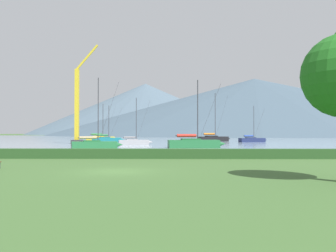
{
  "coord_description": "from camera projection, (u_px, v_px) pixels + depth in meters",
  "views": [
    {
      "loc": [
        3.45,
        -21.92,
        2.35
      ],
      "look_at": [
        1.96,
        62.4,
        3.82
      ],
      "focal_mm": 39.09,
      "sensor_mm": 36.0,
      "label": 1
    }
  ],
  "objects": [
    {
      "name": "ground_plane",
      "position": [
        117.0,
        171.0,
        21.93
      ],
      "size": [
        1000.0,
        1000.0,
        0.0
      ],
      "primitive_type": "plane",
      "color": "#3D602D"
    },
    {
      "name": "harbor_water",
      "position": [
        167.0,
        138.0,
        158.89
      ],
      "size": [
        320.0,
        246.0,
        0.0
      ],
      "primitive_type": "cube",
      "color": "#8499A8",
      "rests_on": "ground_plane"
    },
    {
      "name": "hedge_line",
      "position": [
        136.0,
        154.0,
        32.93
      ],
      "size": [
        80.0,
        1.2,
        0.87
      ],
      "primitive_type": "cube",
      "color": "#284C23",
      "rests_on": "ground_plane"
    },
    {
      "name": "sailboat_slip_1",
      "position": [
        107.0,
        139.0,
        88.29
      ],
      "size": [
        8.02,
        3.93,
        8.86
      ],
      "rotation": [
        0.0,
        0.0,
        0.25
      ],
      "color": "#19707A",
      "rests_on": "harbor_water"
    },
    {
      "name": "sailboat_slip_3",
      "position": [
        95.0,
        144.0,
        53.43
      ],
      "size": [
        7.56,
        4.15,
        10.4
      ],
      "rotation": [
        0.0,
        0.0,
        0.32
      ],
      "color": "#236B38",
      "rests_on": "harbor_water"
    },
    {
      "name": "sailboat_slip_6",
      "position": [
        213.0,
        138.0,
        95.94
      ],
      "size": [
        9.23,
        5.27,
        12.77
      ],
      "rotation": [
        0.0,
        0.0,
        0.35
      ],
      "color": "black",
      "rests_on": "harbor_water"
    },
    {
      "name": "sailboat_slip_7",
      "position": [
        101.0,
        138.0,
        99.29
      ],
      "size": [
        8.9,
        3.75,
        10.14
      ],
      "rotation": [
        0.0,
        0.0,
        0.16
      ],
      "color": "gold",
      "rests_on": "harbor_water"
    },
    {
      "name": "sailboat_slip_8",
      "position": [
        252.0,
        140.0,
        88.25
      ],
      "size": [
        7.29,
        3.64,
        8.77
      ],
      "rotation": [
        0.0,
        0.0,
        0.26
      ],
      "color": "navy",
      "rests_on": "harbor_water"
    },
    {
      "name": "sailboat_slip_10",
      "position": [
        134.0,
        142.0,
        70.03
      ],
      "size": [
        6.73,
        3.13,
        9.0
      ],
      "rotation": [
        0.0,
        0.0,
        0.22
      ],
      "color": "#9E9EA3",
      "rests_on": "harbor_water"
    },
    {
      "name": "sailboat_slip_11",
      "position": [
        194.0,
        143.0,
        55.31
      ],
      "size": [
        8.99,
        3.56,
        10.33
      ],
      "rotation": [
        0.0,
        0.0,
        0.13
      ],
      "color": "#236B38",
      "rests_on": "harbor_water"
    },
    {
      "name": "dock_crane",
      "position": [
        78.0,
        110.0,
        75.54
      ],
      "size": [
        5.39,
        2.0,
        20.58
      ],
      "color": "#333338",
      "rests_on": "ground_plane"
    },
    {
      "name": "distant_hill_west_ridge",
      "position": [
        203.0,
        118.0,
        438.51
      ],
      "size": [
        269.66,
        269.66,
        39.67
      ],
      "primitive_type": "cone",
      "color": "#425666",
      "rests_on": "ground_plane"
    },
    {
      "name": "distant_hill_central_peak",
      "position": [
        145.0,
        109.0,
        416.65
      ],
      "size": [
        259.41,
        259.41,
        58.05
      ],
      "primitive_type": "cone",
      "color": "#4C6070",
      "rests_on": "ground_plane"
    },
    {
      "name": "distant_hill_east_ridge",
      "position": [
        255.0,
        107.0,
        326.14
      ],
      "size": [
        357.64,
        357.64,
        50.38
      ],
      "primitive_type": "cone",
      "color": "#425666",
      "rests_on": "ground_plane"
    }
  ]
}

